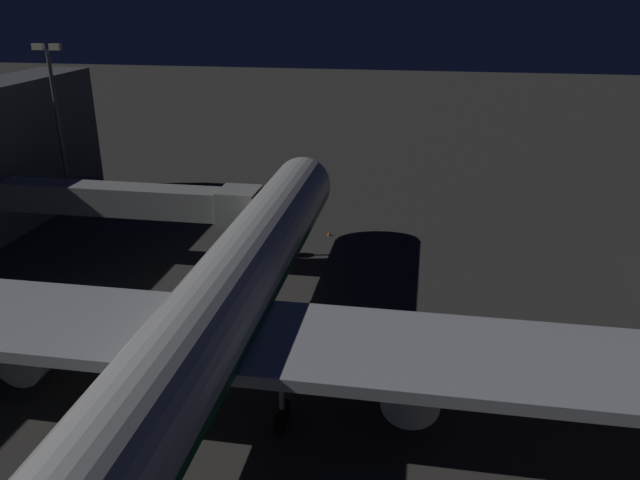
{
  "coord_description": "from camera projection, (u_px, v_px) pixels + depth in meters",
  "views": [
    {
      "loc": [
        -11.19,
        37.98,
        22.86
      ],
      "look_at": [
        -3.0,
        -9.97,
        3.5
      ],
      "focal_mm": 35.42,
      "sensor_mm": 36.0,
      "label": 1
    }
  ],
  "objects": [
    {
      "name": "traffic_cone_nose_port",
      "position": [
        329.0,
        233.0,
        62.82
      ],
      "size": [
        0.36,
        0.36,
        0.55
      ],
      "primitive_type": "cone",
      "color": "orange",
      "rests_on": "ground_plane"
    },
    {
      "name": "apron_floodlight_mast",
      "position": [
        58.0,
        122.0,
        63.46
      ],
      "size": [
        2.9,
        0.5,
        18.01
      ],
      "color": "#59595E",
      "rests_on": "ground_plane"
    },
    {
      "name": "airliner_at_gate",
      "position": [
        206.0,
        331.0,
        34.33
      ],
      "size": [
        59.12,
        60.75,
        18.84
      ],
      "color": "silver",
      "rests_on": "ground_plane"
    },
    {
      "name": "jet_bridge",
      "position": [
        146.0,
        201.0,
        54.68
      ],
      "size": [
        23.35,
        3.4,
        7.28
      ],
      "color": "#9E9E99",
      "rests_on": "ground_plane"
    },
    {
      "name": "ground_plane",
      "position": [
        255.0,
        334.0,
        44.98
      ],
      "size": [
        320.0,
        320.0,
        0.0
      ],
      "primitive_type": "plane",
      "color": "#383533"
    },
    {
      "name": "traffic_cone_nose_starboard",
      "position": [
        286.0,
        230.0,
        63.51
      ],
      "size": [
        0.36,
        0.36,
        0.55
      ],
      "primitive_type": "cone",
      "color": "orange",
      "rests_on": "ground_plane"
    }
  ]
}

